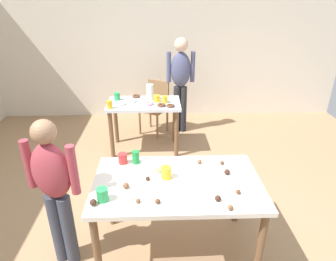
{
  "coord_description": "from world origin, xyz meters",
  "views": [
    {
      "loc": [
        -0.18,
        -2.21,
        2.16
      ],
      "look_at": [
        -0.09,
        0.47,
        0.9
      ],
      "focal_mm": 31.2,
      "sensor_mm": 36.0,
      "label": 1
    }
  ],
  "objects_px": {
    "chair_far_table": "(156,104)",
    "dining_table_near": "(177,190)",
    "dining_table_far": "(144,111)",
    "pitcher_far": "(150,92)",
    "mixing_bowl": "(152,166)",
    "soda_can": "(136,157)",
    "person_adult_far": "(181,78)",
    "person_girl_near": "(54,185)"
  },
  "relations": [
    {
      "from": "dining_table_far",
      "to": "soda_can",
      "type": "relative_size",
      "value": 8.51
    },
    {
      "from": "dining_table_far",
      "to": "person_girl_near",
      "type": "height_order",
      "value": "person_girl_near"
    },
    {
      "from": "dining_table_far",
      "to": "pitcher_far",
      "type": "distance_m",
      "value": 0.28
    },
    {
      "from": "dining_table_near",
      "to": "chair_far_table",
      "type": "height_order",
      "value": "chair_far_table"
    },
    {
      "from": "person_adult_far",
      "to": "person_girl_near",
      "type": "bearing_deg",
      "value": -114.05
    },
    {
      "from": "person_adult_far",
      "to": "soda_can",
      "type": "xyz_separation_m",
      "value": [
        -0.57,
        -2.28,
        -0.13
      ]
    },
    {
      "from": "dining_table_near",
      "to": "dining_table_far",
      "type": "bearing_deg",
      "value": 100.36
    },
    {
      "from": "dining_table_far",
      "to": "person_girl_near",
      "type": "xyz_separation_m",
      "value": [
        -0.62,
        -2.04,
        0.18
      ]
    },
    {
      "from": "dining_table_near",
      "to": "pitcher_far",
      "type": "xyz_separation_m",
      "value": [
        -0.27,
        2.06,
        0.2
      ]
    },
    {
      "from": "mixing_bowl",
      "to": "pitcher_far",
      "type": "distance_m",
      "value": 1.88
    },
    {
      "from": "pitcher_far",
      "to": "mixing_bowl",
      "type": "bearing_deg",
      "value": -88.44
    },
    {
      "from": "person_girl_near",
      "to": "person_adult_far",
      "type": "distance_m",
      "value": 2.92
    },
    {
      "from": "pitcher_far",
      "to": "soda_can",
      "type": "bearing_deg",
      "value": -93.05
    },
    {
      "from": "dining_table_far",
      "to": "chair_far_table",
      "type": "xyz_separation_m",
      "value": [
        0.16,
        0.65,
        -0.12
      ]
    },
    {
      "from": "person_girl_near",
      "to": "pitcher_far",
      "type": "relative_size",
      "value": 5.84
    },
    {
      "from": "chair_far_table",
      "to": "dining_table_near",
      "type": "bearing_deg",
      "value": -85.73
    },
    {
      "from": "pitcher_far",
      "to": "person_adult_far",
      "type": "bearing_deg",
      "value": 47.25
    },
    {
      "from": "soda_can",
      "to": "chair_far_table",
      "type": "bearing_deg",
      "value": 85.86
    },
    {
      "from": "mixing_bowl",
      "to": "soda_can",
      "type": "relative_size",
      "value": 1.42
    },
    {
      "from": "chair_far_table",
      "to": "soda_can",
      "type": "distance_m",
      "value": 2.32
    },
    {
      "from": "chair_far_table",
      "to": "soda_can",
      "type": "xyz_separation_m",
      "value": [
        -0.17,
        -2.3,
        0.31
      ]
    },
    {
      "from": "soda_can",
      "to": "pitcher_far",
      "type": "distance_m",
      "value": 1.76
    },
    {
      "from": "dining_table_far",
      "to": "chair_far_table",
      "type": "relative_size",
      "value": 1.19
    },
    {
      "from": "dining_table_far",
      "to": "person_adult_far",
      "type": "height_order",
      "value": "person_adult_far"
    },
    {
      "from": "dining_table_near",
      "to": "person_girl_near",
      "type": "xyz_separation_m",
      "value": [
        -0.98,
        -0.09,
        0.14
      ]
    },
    {
      "from": "dining_table_far",
      "to": "pitcher_far",
      "type": "relative_size",
      "value": 4.47
    },
    {
      "from": "person_girl_near",
      "to": "person_adult_far",
      "type": "xyz_separation_m",
      "value": [
        1.19,
        2.67,
        0.14
      ]
    },
    {
      "from": "dining_table_far",
      "to": "mixing_bowl",
      "type": "distance_m",
      "value": 1.78
    },
    {
      "from": "person_girl_near",
      "to": "soda_can",
      "type": "height_order",
      "value": "person_girl_near"
    },
    {
      "from": "person_adult_far",
      "to": "mixing_bowl",
      "type": "relative_size",
      "value": 9.04
    },
    {
      "from": "chair_far_table",
      "to": "dining_table_far",
      "type": "bearing_deg",
      "value": -104.08
    },
    {
      "from": "dining_table_near",
      "to": "person_adult_far",
      "type": "bearing_deg",
      "value": 85.27
    },
    {
      "from": "dining_table_far",
      "to": "mixing_bowl",
      "type": "bearing_deg",
      "value": -85.42
    },
    {
      "from": "chair_far_table",
      "to": "mixing_bowl",
      "type": "relative_size",
      "value": 5.04
    },
    {
      "from": "dining_table_far",
      "to": "soda_can",
      "type": "bearing_deg",
      "value": -90.12
    },
    {
      "from": "dining_table_far",
      "to": "person_adult_far",
      "type": "xyz_separation_m",
      "value": [
        0.57,
        0.63,
        0.32
      ]
    },
    {
      "from": "person_adult_far",
      "to": "mixing_bowl",
      "type": "distance_m",
      "value": 2.44
    },
    {
      "from": "dining_table_near",
      "to": "mixing_bowl",
      "type": "bearing_deg",
      "value": 139.94
    },
    {
      "from": "person_girl_near",
      "to": "person_adult_far",
      "type": "bearing_deg",
      "value": 65.95
    },
    {
      "from": "soda_can",
      "to": "mixing_bowl",
      "type": "bearing_deg",
      "value": -40.01
    },
    {
      "from": "chair_far_table",
      "to": "pitcher_far",
      "type": "xyz_separation_m",
      "value": [
        -0.07,
        -0.54,
        0.37
      ]
    },
    {
      "from": "dining_table_near",
      "to": "person_adult_far",
      "type": "relative_size",
      "value": 0.89
    }
  ]
}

